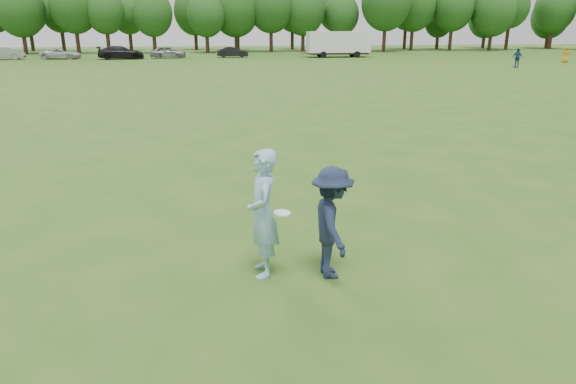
# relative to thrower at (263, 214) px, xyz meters

# --- Properties ---
(ground) EXTENTS (200.00, 200.00, 0.00)m
(ground) POSITION_rel_thrower_xyz_m (0.77, 0.14, -1.05)
(ground) COLOR #2B5517
(ground) RESTS_ON ground
(thrower) EXTENTS (0.51, 0.77, 2.10)m
(thrower) POSITION_rel_thrower_xyz_m (0.00, 0.00, 0.00)
(thrower) COLOR #8CBAD8
(thrower) RESTS_ON ground
(defender) EXTENTS (0.68, 1.18, 1.83)m
(defender) POSITION_rel_thrower_xyz_m (1.08, -0.22, -0.13)
(defender) COLOR #1B243C
(defender) RESTS_ON ground
(player_far_b) EXTENTS (0.88, 1.17, 1.84)m
(player_far_b) POSITION_rel_thrower_xyz_m (28.92, 39.89, -0.13)
(player_far_b) COLOR navy
(player_far_b) RESTS_ON ground
(player_far_c) EXTENTS (1.03, 0.91, 1.77)m
(player_far_c) POSITION_rel_thrower_xyz_m (38.14, 45.40, -0.16)
(player_far_c) COLOR orange
(player_far_c) RESTS_ON ground
(car_b) EXTENTS (4.35, 1.70, 1.41)m
(car_b) POSITION_rel_thrower_xyz_m (-24.92, 60.49, -0.34)
(car_b) COLOR gray
(car_b) RESTS_ON ground
(car_c) EXTENTS (4.83, 2.52, 1.30)m
(car_c) POSITION_rel_thrower_xyz_m (-18.50, 60.34, -0.40)
(car_c) COLOR silver
(car_c) RESTS_ON ground
(car_d) EXTENTS (5.60, 2.71, 1.57)m
(car_d) POSITION_rel_thrower_xyz_m (-11.27, 59.06, -0.26)
(car_d) COLOR black
(car_d) RESTS_ON ground
(car_e) EXTENTS (4.45, 1.88, 1.50)m
(car_e) POSITION_rel_thrower_xyz_m (-5.74, 60.44, -0.30)
(car_e) COLOR gray
(car_e) RESTS_ON ground
(car_f) EXTENTS (4.00, 1.44, 1.31)m
(car_f) POSITION_rel_thrower_xyz_m (2.31, 60.82, -0.39)
(car_f) COLOR black
(car_f) RESTS_ON ground
(field_cone) EXTENTS (0.28, 0.28, 0.30)m
(field_cone) POSITION_rel_thrower_xyz_m (23.73, 44.99, -0.90)
(field_cone) COLOR red
(field_cone) RESTS_ON ground
(disc_in_play) EXTENTS (0.30, 0.30, 0.06)m
(disc_in_play) POSITION_rel_thrower_xyz_m (0.28, -0.21, 0.07)
(disc_in_play) COLOR white
(disc_in_play) RESTS_ON ground
(cargo_trailer) EXTENTS (9.00, 2.75, 3.20)m
(cargo_trailer) POSITION_rel_thrower_xyz_m (15.85, 59.28, 0.73)
(cargo_trailer) COLOR white
(cargo_trailer) RESTS_ON ground
(treeline) EXTENTS (130.35, 18.39, 11.74)m
(treeline) POSITION_rel_thrower_xyz_m (3.58, 77.04, 5.21)
(treeline) COLOR #332114
(treeline) RESTS_ON ground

